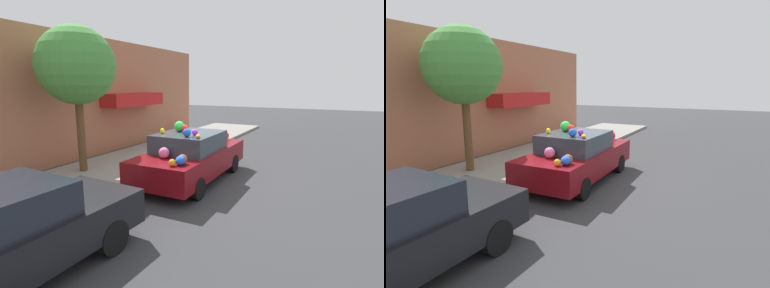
{
  "view_description": "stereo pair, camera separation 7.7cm",
  "coord_description": "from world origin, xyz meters",
  "views": [
    {
      "loc": [
        -7.66,
        -4.05,
        2.81
      ],
      "look_at": [
        0.0,
        -0.08,
        1.1
      ],
      "focal_mm": 28.0,
      "sensor_mm": 36.0,
      "label": 1
    },
    {
      "loc": [
        -7.62,
        -4.12,
        2.81
      ],
      "look_at": [
        0.0,
        -0.08,
        1.1
      ],
      "focal_mm": 28.0,
      "sensor_mm": 36.0,
      "label": 2
    }
  ],
  "objects": [
    {
      "name": "parked_car_plain",
      "position": [
        -5.44,
        0.06,
        0.74
      ],
      "size": [
        4.09,
        1.84,
        1.45
      ],
      "rotation": [
        0.0,
        0.0,
        -0.04
      ],
      "color": "black",
      "rests_on": "ground"
    },
    {
      "name": "fire_hydrant",
      "position": [
        2.6,
        1.79,
        0.47
      ],
      "size": [
        0.2,
        0.2,
        0.7
      ],
      "color": "gold",
      "rests_on": "sidewalk_curb"
    },
    {
      "name": "sidewalk_curb",
      "position": [
        0.0,
        2.7,
        0.06
      ],
      "size": [
        24.0,
        3.2,
        0.12
      ],
      "color": "gray",
      "rests_on": "ground"
    },
    {
      "name": "street_tree",
      "position": [
        -1.09,
        3.25,
        3.36
      ],
      "size": [
        2.33,
        2.33,
        4.42
      ],
      "color": "brown",
      "rests_on": "sidewalk_curb"
    },
    {
      "name": "ground_plane",
      "position": [
        0.0,
        0.0,
        0.0
      ],
      "size": [
        60.0,
        60.0,
        0.0
      ],
      "primitive_type": "plane",
      "color": "#38383A"
    },
    {
      "name": "building_facade",
      "position": [
        0.18,
        4.91,
        2.31
      ],
      "size": [
        18.0,
        1.2,
        4.64
      ],
      "color": "#B26B4C",
      "rests_on": "ground"
    },
    {
      "name": "art_car",
      "position": [
        -0.03,
        -0.08,
        0.75
      ],
      "size": [
        4.38,
        1.9,
        1.76
      ],
      "rotation": [
        0.0,
        0.0,
        0.01
      ],
      "color": "maroon",
      "rests_on": "ground"
    }
  ]
}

